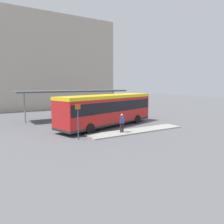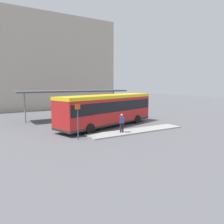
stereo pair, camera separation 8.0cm
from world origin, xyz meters
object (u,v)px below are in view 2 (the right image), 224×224
potted_planter_near_shelter (59,118)px  bicycle_yellow (141,113)px  pedestrian_waiting (122,122)px  bicycle_orange (134,112)px  platform_sign (78,120)px  city_bus (107,108)px  bicycle_blue (136,112)px

potted_planter_near_shelter → bicycle_yellow: bearing=2.7°
pedestrian_waiting → bicycle_orange: 12.84m
bicycle_orange → platform_sign: size_ratio=0.59×
city_bus → pedestrian_waiting: size_ratio=7.14×
bicycle_yellow → bicycle_orange: size_ratio=1.02×
bicycle_blue → platform_sign: platform_sign is taller
city_bus → pedestrian_waiting: (-0.64, -3.61, -0.83)m
bicycle_orange → platform_sign: bearing=119.1°
city_bus → potted_planter_near_shelter: 5.67m
pedestrian_waiting → potted_planter_near_shelter: size_ratio=1.32×
city_bus → platform_sign: bearing=-159.8°
bicycle_blue → potted_planter_near_shelter: potted_planter_near_shelter is taller
bicycle_yellow → bicycle_blue: 0.72m
platform_sign → bicycle_yellow: bearing=32.2°
bicycle_yellow → bicycle_blue: bearing=-161.8°
pedestrian_waiting → bicycle_orange: size_ratio=0.99×
pedestrian_waiting → bicycle_yellow: size_ratio=0.98×
bicycle_blue → bicycle_orange: 0.67m
bicycle_blue → potted_planter_near_shelter: 11.74m
pedestrian_waiting → bicycle_yellow: (8.79, 8.18, -0.70)m
city_bus → pedestrian_waiting: 3.76m
bicycle_yellow → platform_sign: 15.25m
bicycle_orange → potted_planter_near_shelter: size_ratio=1.34×
city_bus → potted_planter_near_shelter: (-3.81, 4.01, -1.24)m
bicycle_yellow → bicycle_blue: bicycle_yellow is taller
potted_planter_near_shelter → bicycle_blue: bearing=6.0°
potted_planter_near_shelter → platform_sign: bearing=-96.9°
pedestrian_waiting → platform_sign: size_ratio=0.59×
bicycle_yellow → bicycle_blue: size_ratio=1.03×
city_bus → bicycle_blue: 9.57m
potted_planter_near_shelter → pedestrian_waiting: bearing=-67.4°
bicycle_yellow → platform_sign: size_ratio=0.60×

